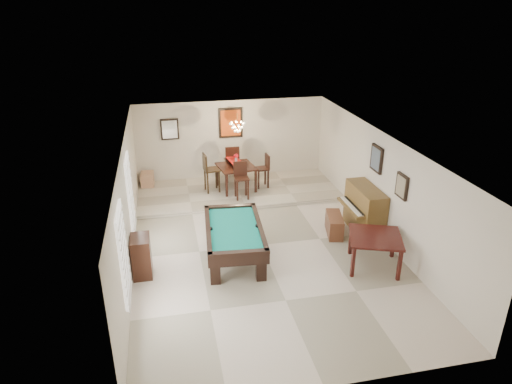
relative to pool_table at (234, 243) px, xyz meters
name	(u,v)px	position (x,y,z in m)	size (l,w,h in m)	color
ground_plane	(261,245)	(0.73, 0.45, -0.40)	(6.00, 9.00, 0.02)	beige
wall_back	(231,141)	(0.73, 4.95, 0.91)	(6.00, 0.04, 2.60)	silver
wall_front	(330,320)	(0.73, -4.05, 0.91)	(6.00, 0.04, 2.60)	silver
wall_left	(128,207)	(-2.27, 0.45, 0.91)	(0.04, 9.00, 2.60)	silver
wall_right	(381,186)	(3.73, 0.45, 0.91)	(0.04, 9.00, 2.60)	silver
ceiling	(262,142)	(0.73, 0.45, 2.21)	(6.00, 9.00, 0.04)	white
dining_step	(238,191)	(0.73, 3.70, -0.33)	(6.00, 2.50, 0.12)	beige
window_left_front	(123,254)	(-2.24, -1.75, 1.01)	(0.06, 1.00, 1.70)	white
window_left_rear	(130,193)	(-2.24, 1.05, 1.01)	(0.06, 1.00, 1.70)	white
pool_table	(234,243)	(0.00, 0.00, 0.00)	(1.26, 2.33, 0.78)	black
square_table	(374,251)	(2.96, -0.98, -0.01)	(1.10, 1.10, 0.76)	black
upright_piano	(359,210)	(3.30, 0.62, 0.21)	(0.81, 1.44, 1.20)	brown
piano_bench	(334,225)	(2.66, 0.64, -0.14)	(0.35, 0.90, 0.50)	brown
apothecary_chest	(141,256)	(-2.05, -0.25, 0.06)	(0.40, 0.60, 0.90)	black
dining_table	(236,175)	(0.69, 3.78, 0.17)	(1.05, 1.05, 0.87)	black
flower_vase	(236,158)	(0.69, 3.78, 0.73)	(0.15, 0.15, 0.26)	red
dining_chair_south	(242,181)	(0.73, 3.06, 0.27)	(0.40, 0.40, 1.07)	black
dining_chair_north	(232,163)	(0.67, 4.50, 0.32)	(0.44, 0.44, 1.18)	black
dining_chair_west	(212,173)	(-0.05, 3.77, 0.32)	(0.44, 0.44, 1.18)	black
dining_chair_east	(262,171)	(1.49, 3.78, 0.25)	(0.38, 0.38, 1.03)	black
corner_bench	(147,179)	(-1.97, 4.61, -0.06)	(0.38, 0.47, 0.42)	tan
chandelier	(237,124)	(0.73, 3.65, 1.81)	(0.44, 0.44, 0.60)	#FFE5B2
back_painting	(231,123)	(0.73, 4.91, 1.51)	(0.75, 0.06, 0.95)	#D84C14
back_mirror	(170,129)	(-1.17, 4.91, 1.41)	(0.55, 0.06, 0.65)	white
right_picture_upper	(377,159)	(3.69, 0.75, 1.51)	(0.06, 0.55, 0.65)	slate
right_picture_lower	(402,186)	(3.69, -0.55, 1.31)	(0.06, 0.45, 0.55)	gray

